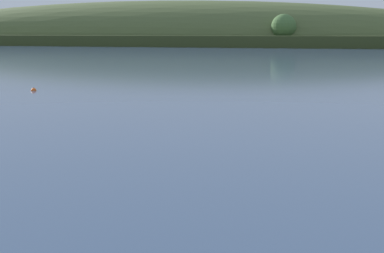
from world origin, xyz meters
TOP-DOWN VIEW (x-y plane):
  - far_shoreline_hill at (-77.90, 275.74)m, footprint 440.83×86.71m
  - mooring_buoy_foreground at (-19.76, 66.55)m, footprint 0.61×0.61m

SIDE VIEW (x-z plane):
  - mooring_buoy_foreground at x=-19.76m, z-range -0.34..0.34m
  - far_shoreline_hill at x=-77.90m, z-range -21.30..21.84m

